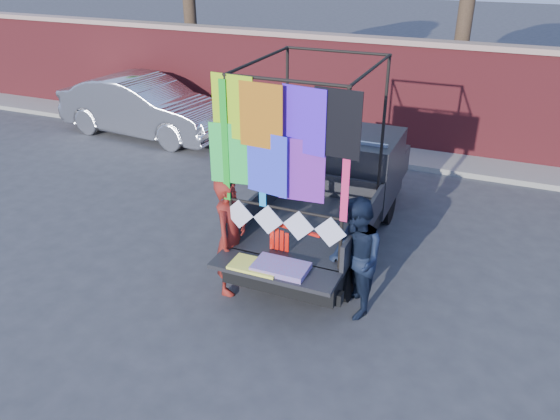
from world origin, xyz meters
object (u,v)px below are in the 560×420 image
at_px(sedan, 145,107).
at_px(man, 355,258).
at_px(woman, 231,236).
at_px(pickup_truck, 339,187).

distance_m(sedan, man, 8.84).
relative_size(sedan, woman, 2.62).
xyz_separation_m(pickup_truck, sedan, (-6.16, 3.01, -0.04)).
relative_size(pickup_truck, woman, 2.87).
bearing_deg(man, woman, -118.73).
xyz_separation_m(pickup_truck, man, (0.93, -2.26, 0.05)).
relative_size(pickup_truck, sedan, 1.10).
bearing_deg(sedan, pickup_truck, -111.46).
relative_size(sedan, man, 2.71).
distance_m(pickup_truck, sedan, 6.86).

